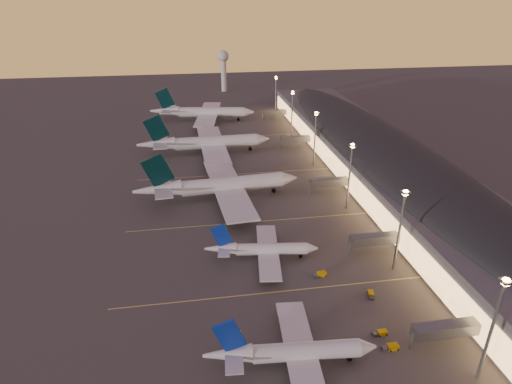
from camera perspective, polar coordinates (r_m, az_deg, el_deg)
The scene contains 14 objects.
ground at distance 124.29m, azimuth 2.45°, elevation -11.74°, with size 700.00×700.00×0.00m, color #3B3937.
airliner_narrow_south at distance 99.45m, azimuth 4.72°, elevation -20.51°, with size 38.22×34.23×13.65m.
airliner_narrow_north at distance 131.78m, azimuth 0.75°, elevation -7.65°, with size 34.78×31.30×12.42m.
airliner_wide_near at distance 168.92m, azimuth -5.00°, elevation 0.84°, with size 65.40×59.77×20.92m.
airliner_wide_mid at distance 218.74m, azimuth -6.81°, elevation 6.52°, with size 66.76×60.69×21.39m.
airliner_wide_far at distance 277.98m, azimuth -7.16°, elevation 10.50°, with size 65.91×60.70×21.12m.
terminal_building at distance 199.99m, azimuth 15.93°, elevation 4.92°, with size 56.35×255.00×17.46m.
light_masts at distance 181.19m, azimuth 9.71°, elevation 6.41°, with size 2.20×217.20×25.90m.
radar_tower at distance 362.49m, azimuth -4.36°, elevation 16.66°, with size 9.00×9.00×32.50m.
lane_markings at distance 157.59m, azimuth -0.43°, elevation -3.11°, with size 90.00×180.36×0.00m.
baggage_tug_a at distance 108.91m, azimuth 17.54°, elevation -19.13°, with size 3.99×1.93×1.16m.
baggage_tug_b at distance 111.80m, azimuth 16.23°, elevation -17.57°, with size 3.63×1.72×1.06m.
baggage_tug_c at distance 127.08m, azimuth 8.53°, elevation -10.80°, with size 4.21×2.29×1.19m.
baggage_tug_d at distance 122.55m, azimuth 15.09°, elevation -13.08°, with size 2.23×3.72×1.04m.
Camera 1 is at (-20.99, -97.32, 74.42)m, focal length 30.00 mm.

